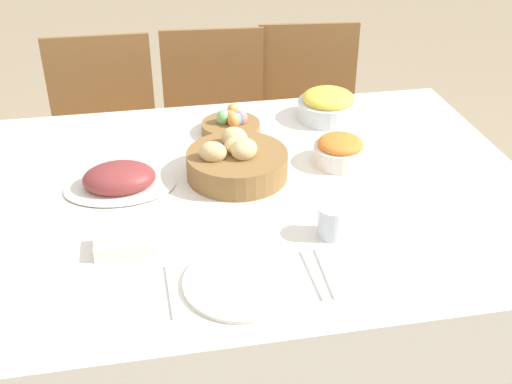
{
  "coord_description": "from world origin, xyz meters",
  "views": [
    {
      "loc": [
        -0.27,
        -1.47,
        1.66
      ],
      "look_at": [
        -0.02,
        -0.09,
        0.8
      ],
      "focal_mm": 45.0,
      "sensor_mm": 36.0,
      "label": 1
    }
  ],
  "objects_px": {
    "bread_basket": "(236,162)",
    "carrot_bowl": "(340,150)",
    "chair_far_right": "(310,125)",
    "drinking_cup": "(333,221)",
    "chair_far_left": "(105,142)",
    "spoon": "(326,273)",
    "butter_dish": "(124,244)",
    "fork": "(171,291)",
    "egg_basket": "(231,124)",
    "dinner_plate": "(243,282)",
    "knife": "(313,274)",
    "ham_platter": "(119,180)",
    "chair_far_center": "(216,133)",
    "pineapple_bowl": "(328,105)"
  },
  "relations": [
    {
      "from": "egg_basket",
      "to": "dinner_plate",
      "type": "height_order",
      "value": "egg_basket"
    },
    {
      "from": "bread_basket",
      "to": "carrot_bowl",
      "type": "height_order",
      "value": "bread_basket"
    },
    {
      "from": "chair_far_left",
      "to": "pineapple_bowl",
      "type": "height_order",
      "value": "chair_far_left"
    },
    {
      "from": "fork",
      "to": "spoon",
      "type": "xyz_separation_m",
      "value": [
        0.34,
        0.0,
        0.0
      ]
    },
    {
      "from": "chair_far_left",
      "to": "drinking_cup",
      "type": "bearing_deg",
      "value": -62.28
    },
    {
      "from": "knife",
      "to": "egg_basket",
      "type": "bearing_deg",
      "value": 93.92
    },
    {
      "from": "chair_far_right",
      "to": "ham_platter",
      "type": "xyz_separation_m",
      "value": [
        -0.77,
        -0.85,
        0.3
      ]
    },
    {
      "from": "chair_far_left",
      "to": "egg_basket",
      "type": "distance_m",
      "value": 0.78
    },
    {
      "from": "chair_far_right",
      "to": "chair_far_left",
      "type": "bearing_deg",
      "value": -173.86
    },
    {
      "from": "bread_basket",
      "to": "ham_platter",
      "type": "relative_size",
      "value": 0.93
    },
    {
      "from": "dinner_plate",
      "to": "spoon",
      "type": "distance_m",
      "value": 0.19
    },
    {
      "from": "bread_basket",
      "to": "drinking_cup",
      "type": "xyz_separation_m",
      "value": [
        0.18,
        -0.33,
        -0.01
      ]
    },
    {
      "from": "egg_basket",
      "to": "dinner_plate",
      "type": "bearing_deg",
      "value": -96.7
    },
    {
      "from": "chair_far_right",
      "to": "knife",
      "type": "relative_size",
      "value": 4.94
    },
    {
      "from": "fork",
      "to": "drinking_cup",
      "type": "bearing_deg",
      "value": 18.21
    },
    {
      "from": "knife",
      "to": "spoon",
      "type": "height_order",
      "value": "same"
    },
    {
      "from": "spoon",
      "to": "chair_far_right",
      "type": "bearing_deg",
      "value": 77.64
    },
    {
      "from": "pineapple_bowl",
      "to": "egg_basket",
      "type": "bearing_deg",
      "value": -171.91
    },
    {
      "from": "chair_far_right",
      "to": "dinner_plate",
      "type": "bearing_deg",
      "value": -104.99
    },
    {
      "from": "chair_far_right",
      "to": "drinking_cup",
      "type": "distance_m",
      "value": 1.24
    },
    {
      "from": "ham_platter",
      "to": "carrot_bowl",
      "type": "distance_m",
      "value": 0.63
    },
    {
      "from": "chair_far_right",
      "to": "fork",
      "type": "distance_m",
      "value": 1.5
    },
    {
      "from": "chair_far_center",
      "to": "fork",
      "type": "height_order",
      "value": "chair_far_center"
    },
    {
      "from": "carrot_bowl",
      "to": "pineapple_bowl",
      "type": "xyz_separation_m",
      "value": [
        0.05,
        0.3,
        0.01
      ]
    },
    {
      "from": "dinner_plate",
      "to": "pineapple_bowl",
      "type": "bearing_deg",
      "value": 62.21
    },
    {
      "from": "ham_platter",
      "to": "egg_basket",
      "type": "bearing_deg",
      "value": 39.14
    },
    {
      "from": "dinner_plate",
      "to": "fork",
      "type": "xyz_separation_m",
      "value": [
        -0.16,
        0.0,
        -0.0
      ]
    },
    {
      "from": "chair_far_right",
      "to": "butter_dish",
      "type": "height_order",
      "value": "chair_far_right"
    },
    {
      "from": "egg_basket",
      "to": "pineapple_bowl",
      "type": "distance_m",
      "value": 0.33
    },
    {
      "from": "fork",
      "to": "chair_far_left",
      "type": "bearing_deg",
      "value": 96.78
    },
    {
      "from": "chair_far_right",
      "to": "fork",
      "type": "bearing_deg",
      "value": -110.69
    },
    {
      "from": "carrot_bowl",
      "to": "spoon",
      "type": "relative_size",
      "value": 0.86
    },
    {
      "from": "chair_far_center",
      "to": "bread_basket",
      "type": "height_order",
      "value": "bread_basket"
    },
    {
      "from": "chair_far_right",
      "to": "knife",
      "type": "bearing_deg",
      "value": -98.81
    },
    {
      "from": "drinking_cup",
      "to": "fork",
      "type": "bearing_deg",
      "value": -160.39
    },
    {
      "from": "bread_basket",
      "to": "carrot_bowl",
      "type": "bearing_deg",
      "value": 4.09
    },
    {
      "from": "chair_far_right",
      "to": "bread_basket",
      "type": "bearing_deg",
      "value": -111.7
    },
    {
      "from": "spoon",
      "to": "butter_dish",
      "type": "xyz_separation_m",
      "value": [
        -0.44,
        0.17,
        0.01
      ]
    },
    {
      "from": "spoon",
      "to": "knife",
      "type": "bearing_deg",
      "value": -178.61
    },
    {
      "from": "pineapple_bowl",
      "to": "butter_dish",
      "type": "height_order",
      "value": "pineapple_bowl"
    },
    {
      "from": "ham_platter",
      "to": "dinner_plate",
      "type": "height_order",
      "value": "ham_platter"
    },
    {
      "from": "chair_far_right",
      "to": "bread_basket",
      "type": "xyz_separation_m",
      "value": [
        -0.45,
        -0.85,
        0.32
      ]
    },
    {
      "from": "egg_basket",
      "to": "drinking_cup",
      "type": "distance_m",
      "value": 0.62
    },
    {
      "from": "carrot_bowl",
      "to": "ham_platter",
      "type": "bearing_deg",
      "value": -177.48
    },
    {
      "from": "fork",
      "to": "butter_dish",
      "type": "distance_m",
      "value": 0.2
    },
    {
      "from": "knife",
      "to": "carrot_bowl",
      "type": "bearing_deg",
      "value": 65.45
    },
    {
      "from": "spoon",
      "to": "carrot_bowl",
      "type": "bearing_deg",
      "value": 71.27
    },
    {
      "from": "chair_far_right",
      "to": "butter_dish",
      "type": "relative_size",
      "value": 6.38
    },
    {
      "from": "chair_far_center",
      "to": "butter_dish",
      "type": "bearing_deg",
      "value": -102.61
    },
    {
      "from": "butter_dish",
      "to": "fork",
      "type": "bearing_deg",
      "value": -61.54
    }
  ]
}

